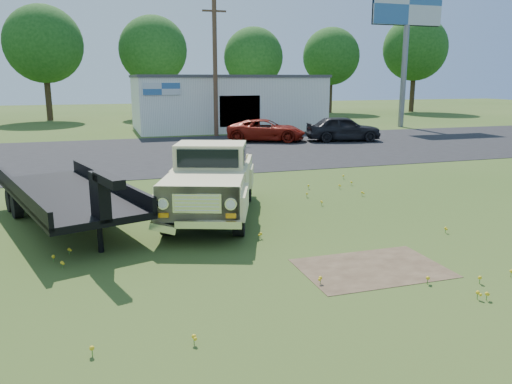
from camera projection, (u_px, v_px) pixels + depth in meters
The scene contains 16 objects.
ground at pixel (260, 234), 12.83m from camera, with size 140.00×140.00×0.00m, color #314C18.
asphalt_lot at pixel (174, 153), 26.77m from camera, with size 90.00×14.00×0.02m, color black.
dirt_patch_a at pixel (372, 268), 10.49m from camera, with size 3.00×2.00×0.01m, color #473526.
dirt_patch_b at pixel (164, 207), 15.49m from camera, with size 2.20×1.60×0.01m, color #473526.
commercial_building at pixel (226, 102), 39.21m from camera, with size 14.20×8.20×4.15m.
billboard at pixel (407, 18), 39.16m from camera, with size 6.10×0.45×11.05m.
utility_pole_mid at pixel (215, 67), 33.43m from camera, with size 1.60×0.30×9.00m.
treeline_c at pixel (44, 44), 45.62m from camera, with size 7.04×7.04×10.47m.
treeline_d at pixel (153, 50), 49.57m from camera, with size 6.72×6.72×10.00m.
treeline_e at pixel (253, 57), 51.27m from camera, with size 6.08×6.08×9.04m.
treeline_f at pixel (331, 56), 56.47m from camera, with size 6.40×6.40×9.52m.
treeline_g at pixel (415, 49), 57.82m from camera, with size 7.36×7.36×10.95m.
vintage_pickup_truck at pixel (211, 180), 14.22m from camera, with size 2.29×5.90×2.14m, color beige, non-canonical shape.
flatbed_trailer at pixel (66, 190), 13.41m from camera, with size 2.38×7.14×1.95m, color black, non-canonical shape.
red_pickup at pixel (266, 131), 31.42m from camera, with size 2.27×4.91×1.37m, color maroon.
dark_sedan at pixel (343, 129), 31.50m from camera, with size 1.87×4.65×1.58m, color black.
Camera 1 is at (-3.81, -11.66, 3.91)m, focal length 35.00 mm.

